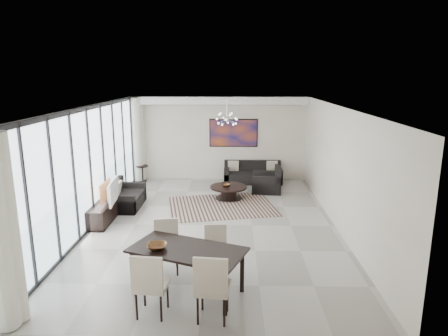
{
  "coord_description": "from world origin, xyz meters",
  "views": [
    {
      "loc": [
        0.48,
        -9.25,
        3.63
      ],
      "look_at": [
        0.25,
        0.86,
        1.25
      ],
      "focal_mm": 32.0,
      "sensor_mm": 36.0,
      "label": 1
    }
  ],
  "objects_px": {
    "coffee_table": "(228,192)",
    "dining_table": "(187,254)",
    "tv_console": "(104,212)",
    "television": "(110,191)",
    "sofa_main": "(253,175)"
  },
  "relations": [
    {
      "from": "sofa_main",
      "to": "tv_console",
      "type": "relative_size",
      "value": 1.27
    },
    {
      "from": "sofa_main",
      "to": "television",
      "type": "height_order",
      "value": "television"
    },
    {
      "from": "television",
      "to": "dining_table",
      "type": "bearing_deg",
      "value": -150.16
    },
    {
      "from": "coffee_table",
      "to": "television",
      "type": "distance_m",
      "value": 3.56
    },
    {
      "from": "dining_table",
      "to": "tv_console",
      "type": "bearing_deg",
      "value": 126.84
    },
    {
      "from": "dining_table",
      "to": "coffee_table",
      "type": "bearing_deg",
      "value": 83.19
    },
    {
      "from": "coffee_table",
      "to": "television",
      "type": "xyz_separation_m",
      "value": [
        -2.96,
        -1.9,
        0.55
      ]
    },
    {
      "from": "sofa_main",
      "to": "tv_console",
      "type": "bearing_deg",
      "value": -135.63
    },
    {
      "from": "tv_console",
      "to": "television",
      "type": "height_order",
      "value": "television"
    },
    {
      "from": "tv_console",
      "to": "dining_table",
      "type": "bearing_deg",
      "value": -53.16
    },
    {
      "from": "coffee_table",
      "to": "dining_table",
      "type": "xyz_separation_m",
      "value": [
        -0.63,
        -5.26,
        0.49
      ]
    },
    {
      "from": "sofa_main",
      "to": "dining_table",
      "type": "height_order",
      "value": "dining_table"
    },
    {
      "from": "tv_console",
      "to": "dining_table",
      "type": "xyz_separation_m",
      "value": [
        2.49,
        -3.32,
        0.46
      ]
    },
    {
      "from": "sofa_main",
      "to": "tv_console",
      "type": "height_order",
      "value": "sofa_main"
    },
    {
      "from": "coffee_table",
      "to": "television",
      "type": "height_order",
      "value": "television"
    }
  ]
}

